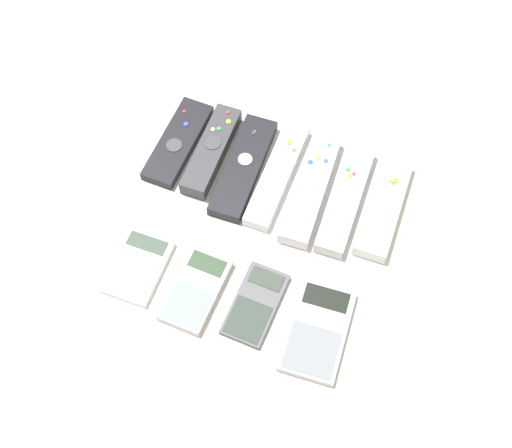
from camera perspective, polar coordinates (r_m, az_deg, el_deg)
The scene contains 12 objects.
ground_plane at distance 1.10m, azimuth -0.54°, elevation -1.66°, with size 3.00×3.00×0.00m, color beige.
remote_0 at distance 1.19m, azimuth -6.25°, elevation 6.52°, with size 0.06×0.17×0.02m.
remote_1 at distance 1.17m, azimuth -3.59°, elevation 5.86°, with size 0.04×0.17×0.03m.
remote_2 at distance 1.15m, azimuth -1.01°, elevation 4.56°, with size 0.06×0.19×0.02m.
remote_3 at distance 1.15m, azimuth 1.86°, elevation 3.95°, with size 0.04×0.20×0.02m.
remote_4 at distance 1.13m, azimuth 4.40°, elevation 2.88°, with size 0.06×0.21×0.03m.
remote_5 at distance 1.13m, azimuth 7.18°, elevation 2.02°, with size 0.05×0.20×0.03m.
remote_6 at distance 1.13m, azimuth 10.16°, elevation 1.36°, with size 0.06×0.18×0.03m.
calculator_0 at distance 1.09m, azimuth -9.48°, elevation -3.35°, with size 0.08×0.11×0.01m.
calculator_1 at distance 1.06m, azimuth -4.86°, elevation -5.28°, with size 0.07×0.13×0.02m.
calculator_2 at distance 1.05m, azimuth -0.05°, elevation -6.43°, with size 0.07×0.13×0.01m.
calculator_3 at distance 1.04m, azimuth 4.93°, elevation -8.47°, with size 0.09×0.15×0.02m.
Camera 1 is at (0.18, -0.45, 0.98)m, focal length 50.00 mm.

